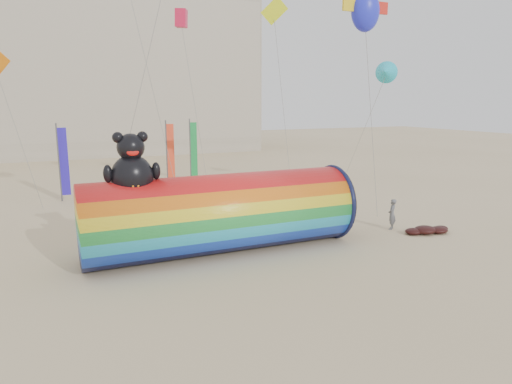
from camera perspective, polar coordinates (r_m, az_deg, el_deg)
name	(u,v)px	position (r m, az deg, el deg)	size (l,w,h in m)	color
ground	(260,252)	(20.50, 0.45, -7.46)	(160.00, 160.00, 0.00)	#CCB58C
hotel_building	(8,70)	(63.81, -28.54, 13.27)	(60.40, 15.40, 20.60)	#B7AD99
windsock_assembly	(221,211)	(20.16, -4.37, -2.41)	(11.94, 3.64, 5.50)	red
kite_handler	(392,214)	(24.84, 16.64, -2.68)	(0.58, 0.38, 1.60)	slate
fabric_bundle	(427,230)	(24.81, 20.64, -4.45)	(2.62, 1.35, 0.41)	#3F0E0B
festival_banners	(147,155)	(35.49, -13.48, 4.56)	(10.75, 4.06, 5.20)	#59595E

